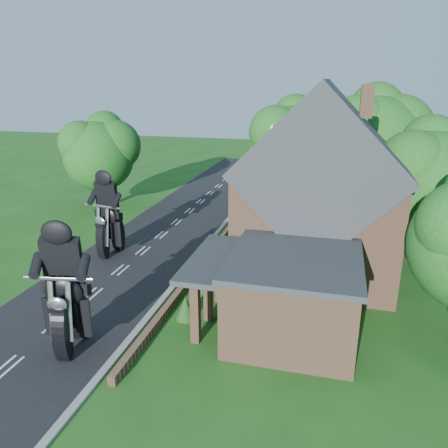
% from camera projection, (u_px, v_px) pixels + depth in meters
% --- Properties ---
extents(ground, '(120.00, 120.00, 0.00)m').
position_uv_depth(ground, '(92.00, 294.00, 21.80)').
color(ground, '#194C15').
rests_on(ground, ground).
extents(road, '(7.00, 80.00, 0.02)m').
position_uv_depth(road, '(92.00, 294.00, 21.79)').
color(road, black).
rests_on(road, ground).
extents(kerb, '(0.30, 80.00, 0.12)m').
position_uv_depth(kerb, '(160.00, 302.00, 20.90)').
color(kerb, gray).
rests_on(kerb, ground).
extents(garden_wall, '(0.30, 22.00, 0.40)m').
position_uv_depth(garden_wall, '(204.00, 261.00, 25.29)').
color(garden_wall, brown).
rests_on(garden_wall, ground).
extents(house, '(9.54, 8.64, 10.24)m').
position_uv_depth(house, '(318.00, 194.00, 23.42)').
color(house, brown).
rests_on(house, ground).
extents(annex, '(7.05, 5.94, 3.44)m').
position_uv_depth(annex, '(290.00, 293.00, 18.14)').
color(annex, brown).
rests_on(annex, ground).
extents(tree_house_right, '(6.51, 6.00, 8.40)m').
position_uv_depth(tree_house_right, '(436.00, 175.00, 24.09)').
color(tree_house_right, black).
rests_on(tree_house_right, ground).
extents(tree_behind_house, '(7.81, 7.20, 10.08)m').
position_uv_depth(tree_behind_house, '(380.00, 138.00, 31.26)').
color(tree_behind_house, black).
rests_on(tree_behind_house, ground).
extents(tree_behind_left, '(6.94, 6.40, 9.16)m').
position_uv_depth(tree_behind_left, '(297.00, 140.00, 33.76)').
color(tree_behind_left, black).
rests_on(tree_behind_left, ground).
extents(tree_far_road, '(6.08, 5.60, 7.84)m').
position_uv_depth(tree_far_road, '(103.00, 150.00, 34.86)').
color(tree_far_road, black).
rests_on(tree_far_road, ground).
extents(shrub_a, '(0.90, 0.90, 1.10)m').
position_uv_depth(shrub_a, '(186.00, 308.00, 19.44)').
color(shrub_a, '#143B12').
rests_on(shrub_a, ground).
extents(shrub_b, '(0.90, 0.90, 1.10)m').
position_uv_depth(shrub_b, '(202.00, 283.00, 21.73)').
color(shrub_b, '#143B12').
rests_on(shrub_b, ground).
extents(shrub_c, '(0.90, 0.90, 1.10)m').
position_uv_depth(shrub_c, '(216.00, 264.00, 24.03)').
color(shrub_c, '#143B12').
rests_on(shrub_c, ground).
extents(shrub_d, '(0.90, 0.90, 1.10)m').
position_uv_depth(shrub_d, '(236.00, 234.00, 28.62)').
color(shrub_d, '#143B12').
rests_on(shrub_d, ground).
extents(shrub_e, '(0.90, 0.90, 1.10)m').
position_uv_depth(shrub_e, '(244.00, 223.00, 30.91)').
color(shrub_e, '#143B12').
rests_on(shrub_e, ground).
extents(shrub_f, '(0.90, 0.90, 1.10)m').
position_uv_depth(shrub_f, '(251.00, 213.00, 33.21)').
color(shrub_f, '#143B12').
rests_on(shrub_f, ground).
extents(motorcycle_lead, '(0.74, 1.81, 1.64)m').
position_uv_depth(motorcycle_lead, '(71.00, 331.00, 17.13)').
color(motorcycle_lead, black).
rests_on(motorcycle_lead, ground).
extents(motorcycle_follow, '(0.68, 1.74, 1.58)m').
position_uv_depth(motorcycle_follow, '(111.00, 242.00, 26.50)').
color(motorcycle_follow, black).
rests_on(motorcycle_follow, ground).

